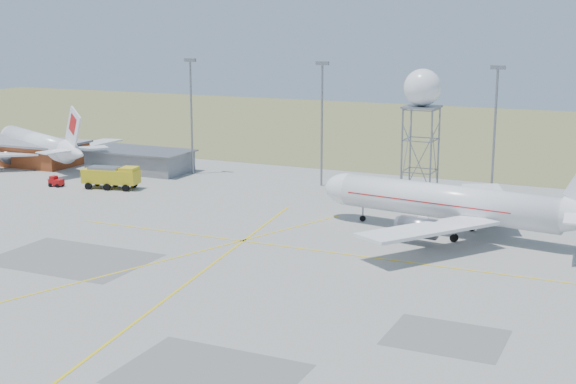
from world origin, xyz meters
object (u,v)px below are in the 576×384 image
at_px(airliner_far, 39,144).
at_px(radar_tower, 421,128).
at_px(airliner_main, 453,204).
at_px(fire_truck, 112,178).
at_px(baggage_tug, 56,183).

bearing_deg(airliner_far, radar_tower, -154.33).
distance_m(airliner_main, radar_tower, 20.71).
distance_m(airliner_far, fire_truck, 29.45).
xyz_separation_m(airliner_main, fire_truck, (-57.29, 5.21, -2.33)).
height_order(radar_tower, fire_truck, radar_tower).
height_order(airliner_main, baggage_tug, airliner_main).
bearing_deg(airliner_far, fire_truck, -179.29).
height_order(airliner_main, radar_tower, radar_tower).
distance_m(radar_tower, baggage_tug, 60.38).
distance_m(airliner_far, radar_tower, 74.95).
xyz_separation_m(airliner_main, baggage_tug, (-66.88, 2.66, -3.45)).
bearing_deg(fire_truck, airliner_far, 143.41).
xyz_separation_m(airliner_far, baggage_tug, (16.92, -15.20, -3.17)).
bearing_deg(baggage_tug, airliner_far, 134.67).
bearing_deg(fire_truck, baggage_tug, -176.21).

